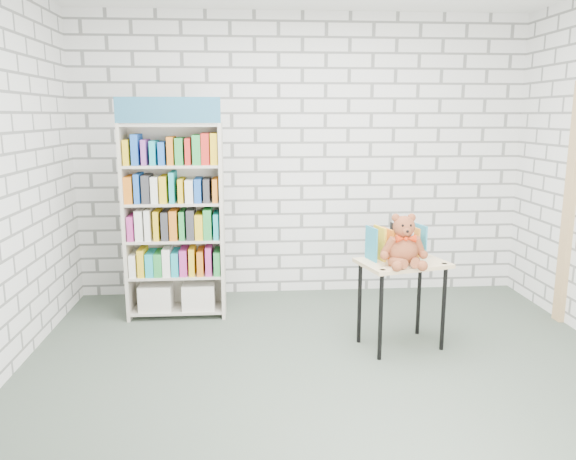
{
  "coord_description": "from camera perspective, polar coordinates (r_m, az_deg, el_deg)",
  "views": [
    {
      "loc": [
        -0.57,
        -3.65,
        1.81
      ],
      "look_at": [
        -0.22,
        0.95,
        0.87
      ],
      "focal_mm": 35.0,
      "sensor_mm": 36.0,
      "label": 1
    }
  ],
  "objects": [
    {
      "name": "display_table",
      "position": [
        4.48,
        11.53,
        -4.34
      ],
      "size": [
        0.74,
        0.6,
        0.7
      ],
      "color": "tan",
      "rests_on": "ground"
    },
    {
      "name": "bookshelf",
      "position": [
        5.13,
        -11.42,
        1.04
      ],
      "size": [
        0.87,
        0.34,
        1.96
      ],
      "color": "beige",
      "rests_on": "ground"
    },
    {
      "name": "ground",
      "position": [
        4.12,
        4.19,
        -14.6
      ],
      "size": [
        4.5,
        4.5,
        0.0
      ],
      "primitive_type": "plane",
      "color": "#424E42",
      "rests_on": "ground"
    },
    {
      "name": "teddy_bear",
      "position": [
        4.3,
        11.69,
        -1.5
      ],
      "size": [
        0.37,
        0.33,
        0.39
      ],
      "color": "brown",
      "rests_on": "display_table"
    },
    {
      "name": "door_trim",
      "position": [
        5.44,
        26.67,
        2.27
      ],
      "size": [
        0.05,
        0.12,
        2.1
      ],
      "primitive_type": "cube",
      "color": "tan",
      "rests_on": "ground"
    },
    {
      "name": "room_shell",
      "position": [
        3.7,
        4.61,
        11.08
      ],
      "size": [
        4.52,
        4.02,
        2.81
      ],
      "color": "silver",
      "rests_on": "ground"
    },
    {
      "name": "table_books",
      "position": [
        4.51,
        10.97,
        -1.15
      ],
      "size": [
        0.49,
        0.31,
        0.27
      ],
      "color": "teal",
      "rests_on": "display_table"
    }
  ]
}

